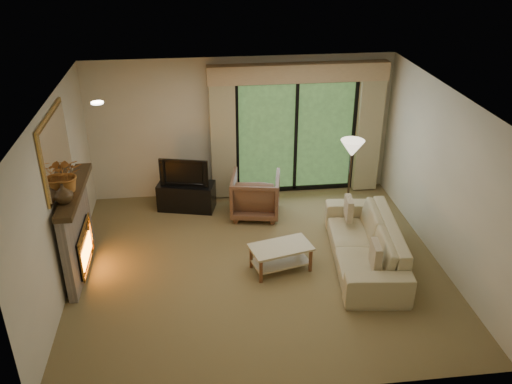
{
  "coord_description": "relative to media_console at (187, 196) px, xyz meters",
  "views": [
    {
      "loc": [
        -0.86,
        -6.78,
        4.73
      ],
      "look_at": [
        0.0,
        0.3,
        1.1
      ],
      "focal_mm": 38.0,
      "sensor_mm": 36.0,
      "label": 1
    }
  ],
  "objects": [
    {
      "name": "ceiling",
      "position": [
        1.06,
        -1.95,
        2.35
      ],
      "size": [
        5.5,
        5.5,
        0.0
      ],
      "primitive_type": "plane",
      "rotation": [
        3.14,
        0.0,
        0.0
      ],
      "color": "silver",
      "rests_on": "ground"
    },
    {
      "name": "sofa",
      "position": [
        2.67,
        -2.05,
        0.1
      ],
      "size": [
        1.19,
        2.45,
        0.69
      ],
      "primitive_type": "imported",
      "rotation": [
        0.0,
        0.0,
        -1.69
      ],
      "color": "tan",
      "rests_on": "floor"
    },
    {
      "name": "wall_left",
      "position": [
        -1.69,
        -1.95,
        1.05
      ],
      "size": [
        0.0,
        5.0,
        5.0
      ],
      "primitive_type": "plane",
      "rotation": [
        1.57,
        0.0,
        1.57
      ],
      "color": "beige",
      "rests_on": "ground"
    },
    {
      "name": "curtain_left",
      "position": [
        0.71,
        0.39,
        0.95
      ],
      "size": [
        0.45,
        0.18,
        2.35
      ],
      "primitive_type": "cube",
      "color": "tan",
      "rests_on": "floor"
    },
    {
      "name": "fireplace",
      "position": [
        -1.57,
        -1.75,
        0.44
      ],
      "size": [
        0.24,
        1.7,
        1.37
      ],
      "primitive_type": null,
      "color": "slate",
      "rests_on": "floor"
    },
    {
      "name": "cornice",
      "position": [
        2.06,
        0.41,
        2.07
      ],
      "size": [
        3.2,
        0.24,
        0.32
      ],
      "primitive_type": "cube",
      "color": "tan",
      "rests_on": "wall_back"
    },
    {
      "name": "floor",
      "position": [
        1.06,
        -1.95,
        -0.25
      ],
      "size": [
        5.5,
        5.5,
        0.0
      ],
      "primitive_type": "plane",
      "color": "brown",
      "rests_on": "ground"
    },
    {
      "name": "sliding_door",
      "position": [
        2.06,
        0.5,
        0.85
      ],
      "size": [
        2.26,
        0.1,
        2.16
      ],
      "primitive_type": null,
      "color": "black",
      "rests_on": "floor"
    },
    {
      "name": "curtain_right",
      "position": [
        3.41,
        0.39,
        0.95
      ],
      "size": [
        0.45,
        0.18,
        2.35
      ],
      "primitive_type": "cube",
      "color": "tan",
      "rests_on": "floor"
    },
    {
      "name": "media_console",
      "position": [
        0.0,
        0.0,
        0.0
      ],
      "size": [
        1.07,
        0.67,
        0.5
      ],
      "primitive_type": "cube",
      "rotation": [
        0.0,
        0.0,
        -0.24
      ],
      "color": "black",
      "rests_on": "floor"
    },
    {
      "name": "tv",
      "position": [
        0.0,
        -0.0,
        0.5
      ],
      "size": [
        0.87,
        0.32,
        0.5
      ],
      "primitive_type": "imported",
      "rotation": [
        0.0,
        0.0,
        -0.24
      ],
      "color": "black",
      "rests_on": "media_console"
    },
    {
      "name": "floor_lamp",
      "position": [
        2.77,
        -0.73,
        0.49
      ],
      "size": [
        0.51,
        0.51,
        1.47
      ],
      "primitive_type": null,
      "rotation": [
        0.0,
        0.0,
        0.34
      ],
      "color": "beige",
      "rests_on": "floor"
    },
    {
      "name": "wall_front",
      "position": [
        1.06,
        -4.45,
        1.05
      ],
      "size": [
        5.0,
        0.0,
        5.0
      ],
      "primitive_type": "plane",
      "rotation": [
        -1.57,
        0.0,
        0.0
      ],
      "color": "beige",
      "rests_on": "ground"
    },
    {
      "name": "pillow_far",
      "position": [
        2.59,
        -1.37,
        0.32
      ],
      "size": [
        0.14,
        0.37,
        0.36
      ],
      "primitive_type": "cube",
      "rotation": [
        0.0,
        0.0,
        -0.12
      ],
      "color": "brown",
      "rests_on": "sofa"
    },
    {
      "name": "pillow_near",
      "position": [
        2.59,
        -2.73,
        0.33
      ],
      "size": [
        0.14,
        0.38,
        0.37
      ],
      "primitive_type": "cube",
      "rotation": [
        0.0,
        0.0,
        -0.12
      ],
      "color": "brown",
      "rests_on": "sofa"
    },
    {
      "name": "coffee_table",
      "position": [
        1.38,
        -2.09,
        -0.05
      ],
      "size": [
        0.99,
        0.7,
        0.4
      ],
      "primitive_type": null,
      "rotation": [
        0.0,
        0.0,
        0.24
      ],
      "color": "tan",
      "rests_on": "floor"
    },
    {
      "name": "vase",
      "position": [
        -1.55,
        -2.17,
        1.25
      ],
      "size": [
        0.28,
        0.28,
        0.26
      ],
      "primitive_type": "imported",
      "rotation": [
        0.0,
        0.0,
        -0.12
      ],
      "color": "#372614",
      "rests_on": "fireplace"
    },
    {
      "name": "mirror",
      "position": [
        -1.66,
        -1.75,
        1.7
      ],
      "size": [
        0.07,
        1.45,
        1.02
      ],
      "primitive_type": null,
      "color": "#BD8D3F",
      "rests_on": "wall_left"
    },
    {
      "name": "branches",
      "position": [
        -1.55,
        -1.84,
        1.38
      ],
      "size": [
        0.49,
        0.44,
        0.51
      ],
      "primitive_type": "imported",
      "rotation": [
        0.0,
        0.0,
        0.1
      ],
      "color": "#AB6626",
      "rests_on": "fireplace"
    },
    {
      "name": "wall_right",
      "position": [
        3.81,
        -1.95,
        1.05
      ],
      "size": [
        0.0,
        5.0,
        5.0
      ],
      "primitive_type": "plane",
      "rotation": [
        1.57,
        0.0,
        -1.57
      ],
      "color": "beige",
      "rests_on": "ground"
    },
    {
      "name": "armchair",
      "position": [
        1.21,
        -0.37,
        0.14
      ],
      "size": [
        0.96,
        0.98,
        0.77
      ],
      "primitive_type": "imported",
      "rotation": [
        0.0,
        0.0,
        2.96
      ],
      "color": "brown",
      "rests_on": "floor"
    },
    {
      "name": "wall_back",
      "position": [
        1.06,
        0.55,
        1.05
      ],
      "size": [
        5.0,
        0.0,
        5.0
      ],
      "primitive_type": "plane",
      "rotation": [
        1.57,
        0.0,
        0.0
      ],
      "color": "beige",
      "rests_on": "ground"
    }
  ]
}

